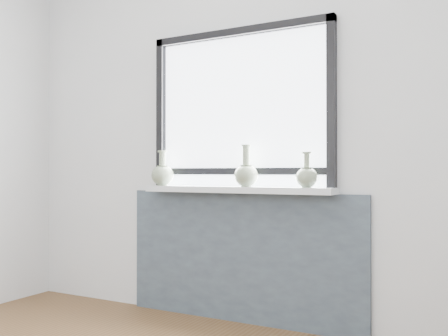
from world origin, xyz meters
The scene contains 7 objects.
back_wall centered at (0.00, 1.81, 1.30)m, with size 3.60×0.02×2.60m, color silver.
apron_panel centered at (0.00, 1.78, 0.43)m, with size 1.70×0.03×0.86m, color #485A68.
windowsill centered at (0.00, 1.71, 0.88)m, with size 1.32×0.18×0.04m, color silver.
window centered at (0.00, 1.77, 1.44)m, with size 1.30×0.06×1.05m.
vase_a centered at (-0.56, 1.68, 0.98)m, with size 0.16×0.16×0.25m.
vase_b centered at (0.09, 1.69, 0.99)m, with size 0.16×0.16×0.27m.
vase_c centered at (0.49, 1.68, 0.97)m, with size 0.13×0.13×0.22m.
Camera 1 is at (1.47, -1.20, 0.99)m, focal length 40.00 mm.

